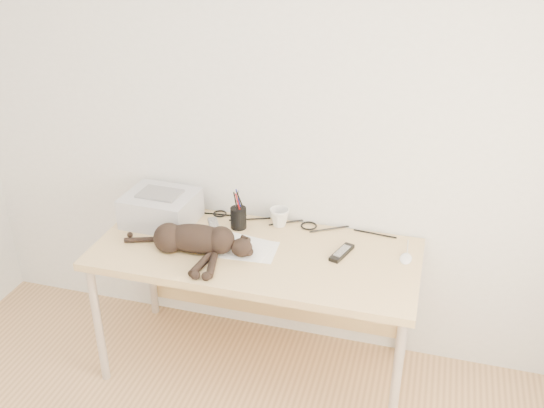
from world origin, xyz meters
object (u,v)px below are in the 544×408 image
(cat, at_px, (193,240))
(pen_cup, at_px, (238,217))
(mug, at_px, (279,217))
(mouse, at_px, (406,257))
(printer, at_px, (161,208))
(desk, at_px, (261,264))

(cat, bearing_deg, pen_cup, 59.90)
(mug, height_order, mouse, mug)
(printer, height_order, pen_cup, pen_cup)
(pen_cup, xyz_separation_m, mouse, (0.87, -0.08, -0.04))
(desk, height_order, mouse, mouse)
(desk, bearing_deg, mug, 76.47)
(cat, distance_m, mug, 0.50)
(cat, bearing_deg, mouse, 6.69)
(printer, height_order, mouse, printer)
(desk, bearing_deg, cat, -148.27)
(printer, xyz_separation_m, pen_cup, (0.42, 0.05, -0.02))
(cat, relative_size, mouse, 6.74)
(desk, relative_size, cat, 2.37)
(pen_cup, bearing_deg, printer, -173.23)
(printer, bearing_deg, cat, -41.03)
(cat, bearing_deg, printer, 133.73)
(desk, relative_size, mouse, 15.95)
(cat, xyz_separation_m, mouse, (1.01, 0.21, -0.05))
(cat, bearing_deg, desk, 26.48)
(printer, xyz_separation_m, mouse, (1.29, -0.03, -0.07))
(printer, height_order, cat, printer)
(pen_cup, bearing_deg, mouse, -5.23)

